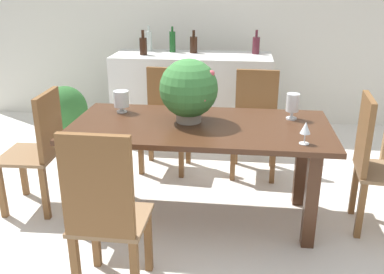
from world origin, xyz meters
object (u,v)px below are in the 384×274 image
Objects in this scene: crystal_vase_center_near at (293,104)px; wine_glass at (305,129)px; wine_bottle_dark at (256,45)px; chair_far_right at (255,117)px; flower_centerpiece at (189,89)px; chair_head_end at (40,146)px; wine_bottle_green at (143,45)px; wine_bottle_tall at (172,41)px; wine_bottle_amber at (149,41)px; potted_plant_floor at (66,112)px; kitchen_counter at (192,97)px; chair_far_left at (167,113)px; crystal_vase_left at (121,99)px; chair_near_left at (105,211)px; wine_bottle_clear at (194,44)px; dining_table at (200,139)px; chair_foot_end at (374,159)px.

wine_glass is at bearing -86.42° from crystal_vase_center_near.
wine_bottle_dark is (-0.28, 2.21, 0.20)m from wine_glass.
chair_far_right is 1.15m from flower_centerpiece.
wine_bottle_green is at bearing 162.67° from chair_head_end.
wine_bottle_tall reaches higher than chair_far_right.
wine_bottle_amber is at bearing 123.40° from wine_glass.
wine_bottle_amber is 0.44× the size of potted_plant_floor.
wine_bottle_green is 0.41× the size of potted_plant_floor.
flower_centerpiece is 0.78m from crystal_vase_center_near.
wine_bottle_tall is at bearing 137.09° from chair_far_right.
kitchen_counter is at bearing -168.65° from wine_bottle_dark.
chair_far_left is 1.34m from potted_plant_floor.
chair_far_right is 1.34m from crystal_vase_left.
wine_bottle_amber is (-0.52, 0.19, 0.60)m from kitchen_counter.
chair_near_left is 2.92m from wine_bottle_tall.
kitchen_counter is (0.15, 2.72, -0.08)m from chair_near_left.
crystal_vase_left is 0.65× the size of wine_bottle_green.
chair_far_left is 0.55× the size of kitchen_counter.
chair_far_left is 1.36m from crystal_vase_center_near.
chair_head_end is at bearing -117.58° from wine_bottle_clear.
chair_head_end is 0.55× the size of kitchen_counter.
wine_bottle_tall is at bearing -7.62° from wine_bottle_amber.
chair_head_end is 0.73m from crystal_vase_left.
kitchen_counter reaches higher than crystal_vase_left.
chair_head_end is 2.01m from wine_glass.
wine_glass reaches higher than dining_table.
flower_centerpiece is 0.88m from wine_glass.
wine_bottle_amber is at bearing 159.67° from kitchen_counter.
kitchen_counter is (-0.70, 0.80, -0.04)m from chair_far_right.
wine_bottle_tall is at bearing 156.59° from chair_head_end.
crystal_vase_left is at bearing -103.67° from kitchen_counter.
chair_head_end is at bearing -74.47° from potted_plant_floor.
wine_bottle_green is at bearing 96.00° from crystal_vase_left.
chair_near_left is 2.24× the size of flower_centerpiece.
chair_head_end is 1.51m from potted_plant_floor.
wine_glass is 2.51m from wine_bottle_green.
flower_centerpiece is at bearing -107.86° from chair_near_left.
chair_far_right is 6.47× the size of wine_glass.
wine_bottle_clear reaches higher than chair_far_left.
chair_far_left is 3.61× the size of wine_bottle_green.
wine_bottle_amber is at bearing 129.86° from crystal_vase_center_near.
chair_far_right is 3.67× the size of wine_bottle_dark.
chair_head_end reaches higher than dining_table.
crystal_vase_center_near is at bearing -30.91° from chair_far_left.
wine_bottle_clear is (-0.27, 1.88, 0.42)m from dining_table.
crystal_vase_left is (-0.56, 0.17, -0.14)m from flower_centerpiece.
wine_bottle_clear is (-0.97, 2.20, 0.20)m from wine_glass.
crystal_vase_left is 0.88× the size of crystal_vase_center_near.
wine_bottle_amber reaches higher than flower_centerpiece.
chair_foot_end is at bearing -18.50° from crystal_vase_center_near.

